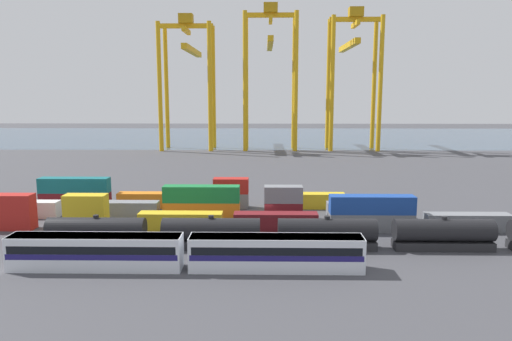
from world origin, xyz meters
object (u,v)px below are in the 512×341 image
(shipping_container_21, at_px, (310,201))
(passenger_train, at_px, (186,251))
(freight_tank_row, at_px, (327,233))
(shipping_container_13, at_px, (283,210))
(shipping_container_11, at_px, (202,210))
(gantry_crane_west, at_px, (188,67))
(shipping_container_18, at_px, (153,200))
(gantry_crane_east, at_px, (353,64))
(shipping_container_5, at_px, (276,222))
(gantry_crane_central, at_px, (270,62))

(shipping_container_21, bearing_deg, passenger_train, -119.41)
(freight_tank_row, relative_size, shipping_container_13, 11.83)
(shipping_container_11, xyz_separation_m, gantry_crane_west, (-17.23, 99.15, 27.77))
(shipping_container_11, height_order, shipping_container_18, same)
(shipping_container_11, relative_size, shipping_container_21, 1.00)
(shipping_container_21, height_order, gantry_crane_west, gantry_crane_west)
(freight_tank_row, distance_m, gantry_crane_east, 119.44)
(freight_tank_row, relative_size, shipping_container_21, 5.91)
(gantry_crane_west, bearing_deg, shipping_container_18, -85.18)
(gantry_crane_west, bearing_deg, shipping_container_5, -74.78)
(freight_tank_row, bearing_deg, shipping_container_21, 90.23)
(freight_tank_row, distance_m, shipping_container_11, 23.46)
(shipping_container_5, relative_size, gantry_crane_central, 0.24)
(shipping_container_11, relative_size, shipping_container_13, 2.00)
(shipping_container_13, height_order, shipping_container_18, same)
(shipping_container_5, xyz_separation_m, shipping_container_21, (6.22, 13.90, 0.00))
(freight_tank_row, xyz_separation_m, gantry_crane_west, (-35.17, 114.24, 27.06))
(passenger_train, distance_m, freight_tank_row, 18.42)
(freight_tank_row, bearing_deg, passenger_train, -155.73)
(passenger_train, relative_size, gantry_crane_west, 0.85)
(shipping_container_13, distance_m, gantry_crane_west, 107.31)
(shipping_container_18, bearing_deg, gantry_crane_central, 76.85)
(freight_tank_row, relative_size, gantry_crane_central, 1.42)
(shipping_container_11, distance_m, shipping_container_13, 13.00)
(shipping_container_18, xyz_separation_m, shipping_container_21, (27.30, 0.00, 0.00))
(shipping_container_21, distance_m, gantry_crane_west, 102.48)
(gantry_crane_west, bearing_deg, passenger_train, -81.42)
(shipping_container_18, relative_size, gantry_crane_west, 0.26)
(gantry_crane_west, distance_m, gantry_crane_central, 29.30)
(shipping_container_11, bearing_deg, gantry_crane_west, 99.86)
(shipping_container_13, xyz_separation_m, gantry_crane_east, (28.27, 98.66, 28.68))
(passenger_train, xyz_separation_m, shipping_container_21, (16.70, 29.62, -0.84))
(shipping_container_5, height_order, shipping_container_21, same)
(passenger_train, height_order, shipping_container_11, passenger_train)
(passenger_train, bearing_deg, shipping_container_5, 56.30)
(shipping_container_5, relative_size, shipping_container_21, 1.00)
(shipping_container_5, height_order, gantry_crane_east, gantry_crane_east)
(gantry_crane_east, bearing_deg, passenger_train, -108.29)
(shipping_container_18, distance_m, gantry_crane_central, 98.88)
(shipping_container_21, xyz_separation_m, gantry_crane_west, (-35.08, 92.19, 27.77))
(passenger_train, height_order, shipping_container_13, passenger_train)
(freight_tank_row, distance_m, gantry_crane_west, 122.56)
(shipping_container_11, relative_size, gantry_crane_east, 0.25)
(shipping_container_11, height_order, gantry_crane_west, gantry_crane_west)
(shipping_container_18, height_order, gantry_crane_west, gantry_crane_west)
(gantry_crane_central, bearing_deg, shipping_container_13, -89.43)
(shipping_container_11, xyz_separation_m, shipping_container_13, (13.00, 0.00, 0.00))
(passenger_train, relative_size, shipping_container_5, 3.28)
(shipping_container_11, bearing_deg, shipping_container_13, 0.00)
(shipping_container_11, height_order, gantry_crane_central, gantry_crane_central)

